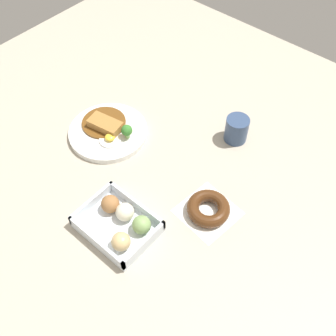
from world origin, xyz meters
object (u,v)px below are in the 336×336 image
curry_plate (108,131)px  chocolate_ring_donut (209,208)px  coffee_mug (237,129)px  donut_box (121,223)px

curry_plate → chocolate_ring_donut: bearing=176.8°
chocolate_ring_donut → coffee_mug: coffee_mug is taller
curry_plate → coffee_mug: 0.38m
donut_box → curry_plate: bearing=-38.4°
curry_plate → donut_box: (-0.26, 0.21, 0.01)m
curry_plate → coffee_mug: (-0.30, -0.24, 0.03)m
chocolate_ring_donut → curry_plate: bearing=-3.2°
donut_box → chocolate_ring_donut: bearing=-126.9°
coffee_mug → donut_box: bearing=84.6°
curry_plate → chocolate_ring_donut: size_ratio=1.54×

